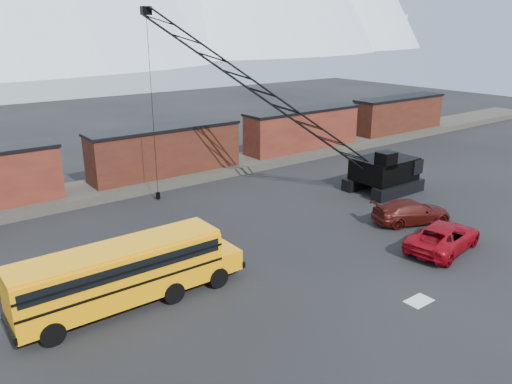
# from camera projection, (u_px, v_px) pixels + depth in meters

# --- Properties ---
(ground) EXTENTS (160.00, 160.00, 0.00)m
(ground) POSITION_uv_depth(u_px,v_px,m) (352.00, 274.00, 27.65)
(ground) COLOR black
(ground) RESTS_ON ground
(gravel_berm) EXTENTS (120.00, 5.00, 0.70)m
(gravel_berm) POSITION_uv_depth(u_px,v_px,m) (168.00, 177.00, 44.24)
(gravel_berm) COLOR #49443C
(gravel_berm) RESTS_ON ground
(boxcar_mid) EXTENTS (13.70, 3.10, 4.17)m
(boxcar_mid) POSITION_uv_depth(u_px,v_px,m) (166.00, 150.00, 43.48)
(boxcar_mid) COLOR #4B1F15
(boxcar_mid) RESTS_ON gravel_berm
(boxcar_east_near) EXTENTS (13.70, 3.10, 4.17)m
(boxcar_east_near) POSITION_uv_depth(u_px,v_px,m) (303.00, 129.00, 52.59)
(boxcar_east_near) COLOR #4C1815
(boxcar_east_near) RESTS_ON gravel_berm
(boxcar_east_far) EXTENTS (13.70, 3.10, 4.17)m
(boxcar_east_far) POSITION_uv_depth(u_px,v_px,m) (399.00, 114.00, 61.71)
(boxcar_east_far) COLOR #4B1F15
(boxcar_east_far) RESTS_ON gravel_berm
(snow_patch) EXTENTS (1.40, 0.90, 0.02)m
(snow_patch) POSITION_uv_depth(u_px,v_px,m) (419.00, 301.00, 24.90)
(snow_patch) COLOR silver
(snow_patch) RESTS_ON ground
(school_bus) EXTENTS (11.65, 2.65, 3.19)m
(school_bus) POSITION_uv_depth(u_px,v_px,m) (127.00, 272.00, 24.03)
(school_bus) COLOR #FF9B05
(school_bus) RESTS_ON ground
(red_pickup) EXTENTS (6.39, 3.75, 1.67)m
(red_pickup) POSITION_uv_depth(u_px,v_px,m) (444.00, 237.00, 30.40)
(red_pickup) COLOR maroon
(red_pickup) RESTS_ON ground
(maroon_suv) EXTENTS (6.00, 4.18, 1.61)m
(maroon_suv) POSITION_uv_depth(u_px,v_px,m) (411.00, 212.00, 34.62)
(maroon_suv) COLOR #3E0D0B
(maroon_suv) RESTS_ON ground
(crawler_crane) EXTENTS (19.31, 11.76, 14.60)m
(crawler_crane) POSITION_uv_depth(u_px,v_px,m) (266.00, 94.00, 37.56)
(crawler_crane) COLOR black
(crawler_crane) RESTS_ON ground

